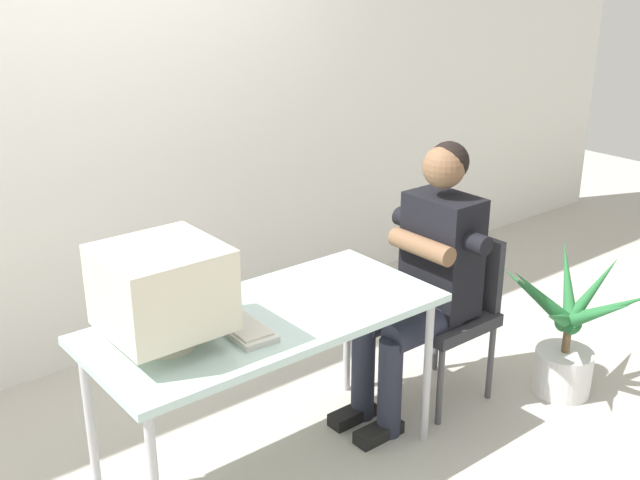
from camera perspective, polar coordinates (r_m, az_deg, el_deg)
The scene contains 8 objects.
ground_plane at distance 3.45m, azimuth -3.67°, elevation -16.42°, with size 12.00×12.00×0.00m, color #B2ADA3.
wall_back at distance 4.15m, azimuth -12.15°, elevation 12.24°, with size 8.00×0.10×3.00m, color silver.
desk at distance 3.09m, azimuth -3.96°, elevation -6.41°, with size 1.44×0.66×0.73m.
crt_monitor at distance 2.79m, azimuth -11.57°, elevation -3.54°, with size 0.42×0.40×0.38m.
keyboard at distance 2.99m, azimuth -6.49°, elevation -5.95°, with size 0.17×0.47×0.03m.
office_chair at distance 3.77m, azimuth 9.60°, elevation -4.78°, with size 0.42×0.42×0.82m.
person_seated at distance 3.55m, azimuth 7.83°, elevation -2.43°, with size 0.68×0.54×1.29m.
potted_plant at distance 3.97m, azimuth 17.87°, elevation -6.76°, with size 0.73×0.74×0.74m.
Camera 1 is at (-1.55, -2.27, 2.07)m, focal length 43.12 mm.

